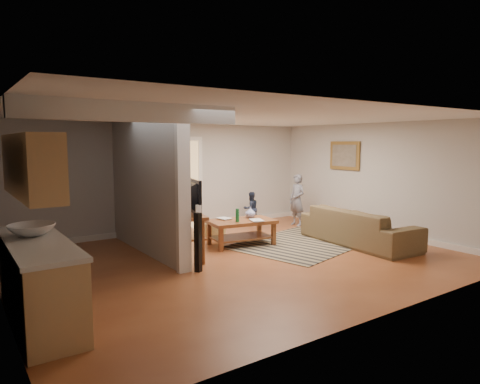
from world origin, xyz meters
The scene contains 11 objects.
ground centered at (0.00, 0.00, 0.00)m, with size 7.50×7.50×0.00m, color brown.
room_shell centered at (-1.07, 0.43, 1.46)m, with size 7.54×6.02×2.52m.
area_rug centered at (1.71, 0.28, 0.01)m, with size 2.80×2.05×0.01m, color black.
sofa centered at (2.60, -0.41, 0.00)m, with size 2.49×0.98×0.73m, color #473E23.
coffee_table centered at (0.62, 0.90, 0.40)m, with size 1.41×0.96×0.77m.
tv_console centered at (-0.74, 0.68, 0.74)m, with size 0.79×1.38×1.12m.
speaker_left centered at (-1.00, -0.20, 0.48)m, with size 0.10×0.10×0.95m, color black.
speaker_right centered at (-1.00, 1.40, 0.49)m, with size 0.10×0.10×0.97m, color black.
toy_basket centered at (0.57, 1.84, 0.17)m, with size 0.46×0.46×0.41m.
child centered at (2.92, 1.80, 0.00)m, with size 0.47×0.31×1.29m, color slate.
toddler centered at (2.00, 2.48, 0.00)m, with size 0.41×0.32×0.84m, color #1F2942.
Camera 1 is at (-4.24, -6.06, 2.05)m, focal length 32.00 mm.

